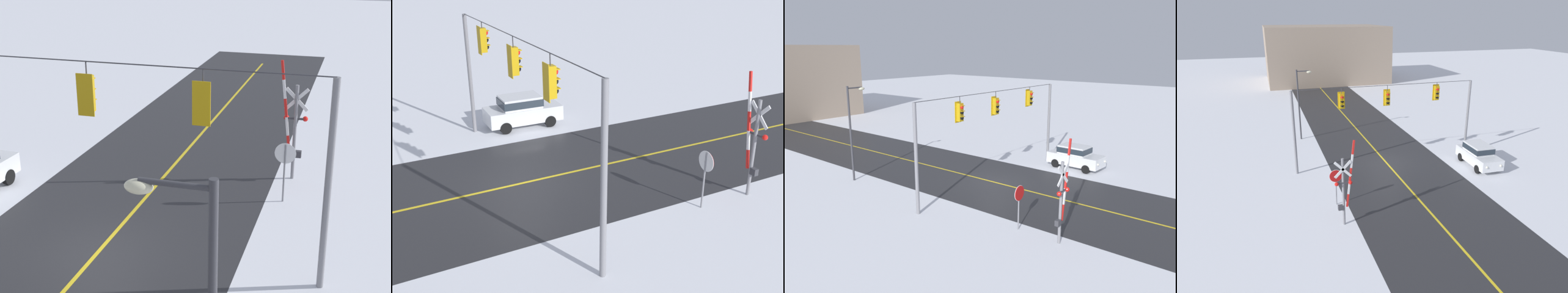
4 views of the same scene
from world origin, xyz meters
The scene contains 5 objects.
ground_plane centered at (0.00, 0.00, 0.00)m, with size 160.00×160.00×0.00m, color white.
signal_span centered at (0.10, -0.01, 4.25)m, with size 14.20×0.47×6.22m.
stop_sign centered at (-5.14, -5.44, 1.71)m, with size 0.80×0.09×2.35m.
railroad_crossing centered at (-5.13, -7.78, 2.32)m, with size 1.19×0.31×4.96m.
parked_car_white centered at (6.66, -2.61, 0.95)m, with size 1.91×4.24×1.74m.
Camera 2 is at (-17.64, 6.14, 9.42)m, focal length 44.87 mm.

